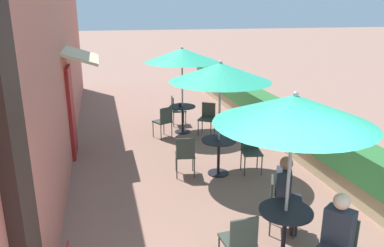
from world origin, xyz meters
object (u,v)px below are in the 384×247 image
at_px(patio_umbrella_far, 182,55).
at_px(seated_patron_near_right, 287,191).
at_px(cafe_chair_mid_right, 251,148).
at_px(cafe_chair_near_back, 240,239).
at_px(coffee_cup_mid, 217,136).
at_px(patio_table_near, 285,225).
at_px(patio_table_mid, 219,150).
at_px(seated_patron_near_left, 336,236).
at_px(cafe_chair_mid_left, 185,153).
at_px(cafe_chair_far_right, 207,116).
at_px(patio_table_far, 183,114).
at_px(patio_umbrella_near, 294,110).
at_px(cafe_chair_far_back, 176,108).
at_px(patio_umbrella_mid, 220,72).
at_px(coffee_cup_far, 180,104).
at_px(cafe_chair_far_left, 164,120).
at_px(cafe_chair_near_left, 338,244).
at_px(cafe_chair_near_right, 278,201).

bearing_deg(patio_umbrella_far, seated_patron_near_right, -84.76).
bearing_deg(cafe_chair_mid_right, cafe_chair_near_back, 74.03).
relative_size(seated_patron_near_right, coffee_cup_mid, 13.89).
height_order(patio_table_near, patio_table_mid, same).
relative_size(seated_patron_near_left, cafe_chair_mid_left, 1.44).
relative_size(cafe_chair_mid_right, patio_umbrella_far, 0.36).
bearing_deg(patio_table_mid, cafe_chair_far_right, 78.99).
bearing_deg(patio_table_near, patio_table_far, 91.37).
bearing_deg(patio_umbrella_near, seated_patron_near_left, -58.55).
xyz_separation_m(cafe_chair_near_back, coffee_cup_mid, (0.68, 3.15, 0.29)).
distance_m(cafe_chair_mid_right, cafe_chair_far_back, 3.74).
distance_m(patio_umbrella_far, cafe_chair_far_right, 1.79).
relative_size(coffee_cup_mid, cafe_chair_far_back, 0.10).
distance_m(cafe_chair_near_back, patio_umbrella_far, 6.17).
bearing_deg(seated_patron_near_left, cafe_chair_near_back, 31.76).
distance_m(cafe_chair_near_back, patio_table_far, 5.95).
xyz_separation_m(seated_patron_near_left, cafe_chair_mid_right, (0.33, 3.47, -0.17)).
relative_size(patio_umbrella_mid, coffee_cup_far, 26.53).
bearing_deg(cafe_chair_far_left, cafe_chair_near_back, -116.36).
distance_m(patio_umbrella_near, cafe_chair_mid_right, 3.38).
xyz_separation_m(patio_table_near, coffee_cup_mid, (-0.01, 3.02, 0.27)).
height_order(seated_patron_near_left, cafe_chair_far_left, seated_patron_near_left).
bearing_deg(coffee_cup_mid, patio_umbrella_near, -89.76).
bearing_deg(seated_patron_near_left, patio_table_far, -29.80).
bearing_deg(patio_table_far, cafe_chair_mid_left, -101.40).
bearing_deg(patio_table_near, cafe_chair_mid_right, 76.36).
relative_size(cafe_chair_far_left, cafe_chair_far_right, 1.00).
bearing_deg(cafe_chair_far_left, patio_umbrella_near, -109.04).
xyz_separation_m(seated_patron_near_right, patio_umbrella_mid, (-0.35, 2.28, 1.47)).
bearing_deg(cafe_chair_far_left, patio_table_near, -109.04).
relative_size(cafe_chair_near_left, patio_table_mid, 1.15).
distance_m(patio_table_near, patio_table_mid, 2.90).
distance_m(cafe_chair_near_right, cafe_chair_far_right, 4.82).
distance_m(patio_table_mid, patio_umbrella_far, 3.32).
xyz_separation_m(cafe_chair_near_back, patio_table_far, (0.56, 5.93, 0.02)).
distance_m(patio_umbrella_near, coffee_cup_mid, 3.31).
distance_m(patio_umbrella_near, cafe_chair_far_back, 6.71).
height_order(patio_table_near, patio_table_far, same).
height_order(cafe_chair_mid_right, cafe_chair_far_right, same).
bearing_deg(cafe_chair_mid_left, cafe_chair_far_left, 99.29).
height_order(seated_patron_near_left, cafe_chair_near_back, seated_patron_near_left).
xyz_separation_m(patio_umbrella_near, cafe_chair_near_right, (0.24, 0.67, -1.64)).
height_order(cafe_chair_near_left, cafe_chair_far_right, same).
bearing_deg(coffee_cup_mid, cafe_chair_near_right, -83.99).
bearing_deg(patio_umbrella_mid, cafe_chair_far_right, 78.99).
bearing_deg(coffee_cup_far, coffee_cup_mid, -86.06).
relative_size(cafe_chair_mid_left, cafe_chair_far_right, 1.00).
distance_m(cafe_chair_near_left, cafe_chair_mid_left, 3.67).
distance_m(cafe_chair_near_back, cafe_chair_far_back, 6.65).
xyz_separation_m(cafe_chair_far_right, cafe_chair_far_back, (-0.67, 1.03, 0.00)).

